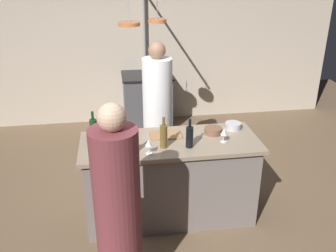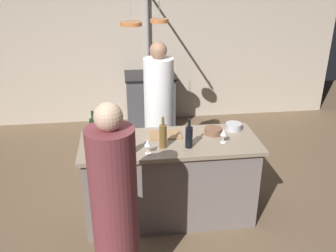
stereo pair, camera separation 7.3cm
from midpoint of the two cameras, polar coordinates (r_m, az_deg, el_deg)
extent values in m
plane|color=brown|center=(4.23, -0.20, -13.31)|extent=(9.00, 9.00, 0.00)
cube|color=#BCAD99|center=(6.33, -4.03, 12.36)|extent=(6.40, 0.16, 2.60)
cube|color=slate|center=(3.99, -0.20, -8.38)|extent=(1.72, 0.66, 0.86)
cube|color=gray|center=(3.77, -0.21, -2.59)|extent=(1.80, 0.72, 0.04)
cube|color=#47474C|center=(6.19, -3.49, 3.71)|extent=(0.76, 0.60, 0.86)
cube|color=black|center=(6.05, -3.60, 7.67)|extent=(0.80, 0.64, 0.03)
cylinder|color=white|center=(4.68, -2.02, 1.19)|extent=(0.36, 0.36, 1.51)
sphere|color=#8C664C|center=(4.42, -2.18, 11.40)|extent=(0.21, 0.21, 0.21)
cylinder|color=#4C4C51|center=(3.51, -7.67, -15.71)|extent=(0.06, 0.06, 0.62)
cylinder|color=brown|center=(3.32, -7.99, -11.33)|extent=(0.26, 0.26, 0.04)
cylinder|color=brown|center=(2.99, -8.28, -13.76)|extent=(0.36, 0.36, 1.50)
sphere|color=#D8AD8C|center=(2.56, -9.37, 1.30)|extent=(0.20, 0.20, 0.20)
cylinder|color=gray|center=(6.24, -3.86, 10.07)|extent=(0.04, 0.04, 2.15)
cylinder|color=#B26638|center=(4.74, -6.40, 15.19)|extent=(0.27, 0.27, 0.04)
cylinder|color=gray|center=(4.76, -6.50, 17.02)|extent=(0.01, 0.01, 0.30)
cylinder|color=#B26638|center=(4.79, -2.08, 15.72)|extent=(0.23, 0.23, 0.04)
cylinder|color=gray|center=(4.78, -2.12, 17.34)|extent=(0.01, 0.01, 0.27)
cube|color=#997047|center=(3.87, -0.91, -1.36)|extent=(0.32, 0.22, 0.02)
cylinder|color=#382319|center=(3.86, -9.89, -0.25)|extent=(0.05, 0.05, 0.21)
cylinder|color=#B78C8E|center=(3.45, -6.74, -3.08)|extent=(0.07, 0.07, 0.21)
cylinder|color=#B78C8E|center=(3.39, -6.85, -0.88)|extent=(0.03, 0.03, 0.08)
cylinder|color=black|center=(3.60, 2.72, -1.71)|extent=(0.07, 0.07, 0.21)
cylinder|color=black|center=(3.54, 2.76, 0.45)|extent=(0.03, 0.03, 0.08)
cylinder|color=#143319|center=(3.77, -11.77, -0.73)|extent=(0.07, 0.07, 0.24)
cylinder|color=#143319|center=(3.71, -11.98, 1.55)|extent=(0.03, 0.03, 0.08)
cylinder|color=brown|center=(3.59, -1.25, -1.62)|extent=(0.07, 0.07, 0.23)
cylinder|color=brown|center=(3.52, -1.27, 0.70)|extent=(0.03, 0.03, 0.08)
cylinder|color=silver|center=(3.54, -8.73, -4.32)|extent=(0.06, 0.06, 0.01)
cylinder|color=silver|center=(3.52, -8.77, -3.74)|extent=(0.01, 0.01, 0.07)
cone|color=silver|center=(3.49, -8.84, -2.72)|extent=(0.07, 0.07, 0.06)
cylinder|color=silver|center=(3.53, -3.51, -4.18)|extent=(0.06, 0.06, 0.01)
cylinder|color=silver|center=(3.51, -3.52, -3.60)|extent=(0.01, 0.01, 0.07)
cone|color=silver|center=(3.48, -3.55, -2.57)|extent=(0.07, 0.07, 0.06)
cylinder|color=silver|center=(3.78, 7.88, -2.38)|extent=(0.06, 0.06, 0.01)
cylinder|color=silver|center=(3.76, 7.91, -1.83)|extent=(0.01, 0.01, 0.07)
cone|color=silver|center=(3.73, 7.97, -0.86)|extent=(0.07, 0.07, 0.06)
cylinder|color=#B7B7BC|center=(4.07, 9.37, 0.03)|extent=(0.17, 0.17, 0.07)
cylinder|color=brown|center=(3.93, 6.37, -0.71)|extent=(0.18, 0.18, 0.06)
cylinder|color=silver|center=(3.63, -10.80, -3.05)|extent=(0.19, 0.19, 0.08)
camera|label=1|loc=(0.04, -90.54, -0.24)|focal=40.05mm
camera|label=2|loc=(0.04, 89.46, 0.24)|focal=40.05mm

